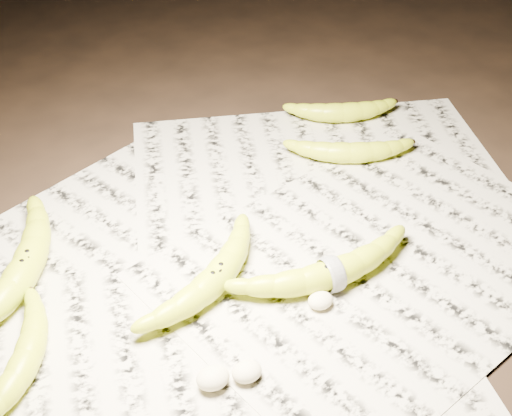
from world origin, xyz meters
name	(u,v)px	position (x,y,z in m)	size (l,w,h in m)	color
ground	(242,251)	(0.00, 0.00, 0.00)	(3.00, 3.00, 0.00)	black
newspaper_patch	(239,266)	(-0.02, -0.03, 0.00)	(0.90, 0.70, 0.01)	beige
banana_left_a	(25,265)	(-0.26, 0.07, 0.03)	(0.23, 0.07, 0.04)	#CDDE1B
banana_left_b	(26,356)	(-0.30, -0.07, 0.02)	(0.17, 0.05, 0.03)	#CDDE1B
banana_center	(216,276)	(-0.06, -0.05, 0.03)	(0.20, 0.06, 0.04)	#CDDE1B
banana_taped	(331,272)	(0.07, -0.11, 0.03)	(0.22, 0.06, 0.04)	#CDDE1B
banana_upper_a	(350,151)	(0.24, 0.11, 0.02)	(0.17, 0.05, 0.03)	#CDDE1B
banana_upper_b	(342,111)	(0.29, 0.21, 0.02)	(0.16, 0.05, 0.03)	#CDDE1B
measuring_tape	(331,272)	(0.07, -0.11, 0.03)	(0.05, 0.05, 0.00)	white
flesh_chunk_a	(213,376)	(-0.12, -0.18, 0.02)	(0.04, 0.03, 0.02)	beige
flesh_chunk_b	(247,369)	(-0.09, -0.19, 0.02)	(0.03, 0.03, 0.02)	beige
flesh_chunk_c	(321,298)	(0.04, -0.14, 0.02)	(0.03, 0.03, 0.02)	beige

